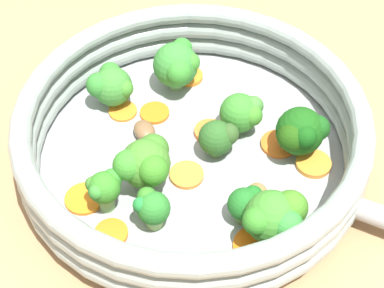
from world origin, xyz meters
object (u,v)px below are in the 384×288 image
(carrot_slice_7, at_px, (155,113))
(carrot_slice_2, at_px, (187,175))
(carrot_slice_4, at_px, (258,247))
(carrot_slice_9, at_px, (123,111))
(carrot_slice_8, at_px, (187,76))
(mushroom_piece_1, at_px, (144,131))
(broccoli_floret_2, at_px, (104,187))
(skillet, at_px, (192,158))
(mushroom_piece_0, at_px, (257,195))
(broccoli_floret_1, at_px, (242,113))
(carrot_slice_3, at_px, (313,164))
(broccoli_floret_8, at_px, (219,138))
(broccoli_floret_0, at_px, (152,207))
(carrot_slice_6, at_px, (278,144))
(broccoli_floret_7, at_px, (145,163))
(carrot_slice_0, at_px, (111,233))
(broccoli_floret_4, at_px, (301,131))
(carrot_slice_1, at_px, (210,132))
(broccoli_floret_5, at_px, (275,217))
(broccoli_floret_3, at_px, (178,65))
(broccoli_floret_6, at_px, (246,204))
(broccoli_floret_9, at_px, (111,85))
(carrot_slice_5, at_px, (84,199))

(carrot_slice_7, bearing_deg, carrot_slice_2, 110.57)
(carrot_slice_4, height_order, carrot_slice_9, same)
(carrot_slice_8, bearing_deg, mushroom_piece_1, 62.29)
(carrot_slice_2, xyz_separation_m, broccoli_floret_2, (0.07, 0.03, 0.03))
(skillet, relative_size, mushroom_piece_0, 11.41)
(carrot_slice_2, bearing_deg, carrot_slice_8, -91.28)
(carrot_slice_4, relative_size, mushroom_piece_1, 1.59)
(skillet, relative_size, broccoli_floret_1, 7.17)
(carrot_slice_9, bearing_deg, carrot_slice_3, 157.56)
(skillet, bearing_deg, mushroom_piece_1, -29.21)
(carrot_slice_2, height_order, broccoli_floret_8, broccoli_floret_8)
(carrot_slice_3, height_order, broccoli_floret_0, broccoli_floret_0)
(broccoli_floret_2, distance_m, broccoli_floret_8, 0.12)
(carrot_slice_6, height_order, carrot_slice_8, same)
(broccoli_floret_2, relative_size, broccoli_floret_7, 0.76)
(skillet, height_order, carrot_slice_7, carrot_slice_7)
(mushroom_piece_0, height_order, mushroom_piece_1, mushroom_piece_1)
(carrot_slice_0, relative_size, broccoli_floret_1, 0.69)
(carrot_slice_2, distance_m, carrot_slice_8, 0.14)
(broccoli_floret_4, bearing_deg, carrot_slice_1, -18.66)
(broccoli_floret_2, distance_m, broccoli_floret_4, 0.19)
(carrot_slice_8, relative_size, broccoli_floret_5, 0.52)
(carrot_slice_3, bearing_deg, broccoli_floret_2, 12.40)
(carrot_slice_8, distance_m, broccoli_floret_1, 0.10)
(broccoli_floret_1, bearing_deg, broccoli_floret_3, -45.16)
(broccoli_floret_1, xyz_separation_m, broccoli_floret_2, (0.13, 0.09, 0.00))
(carrot_slice_7, relative_size, broccoli_floret_5, 0.53)
(broccoli_floret_3, bearing_deg, carrot_slice_1, 114.44)
(broccoli_floret_8, bearing_deg, broccoli_floret_6, 103.88)
(carrot_slice_3, distance_m, carrot_slice_6, 0.04)
(carrot_slice_4, xyz_separation_m, broccoli_floret_9, (0.14, -0.18, 0.02))
(broccoli_floret_9, height_order, mushroom_piece_1, broccoli_floret_9)
(carrot_slice_5, distance_m, broccoli_floret_3, 0.18)
(skillet, distance_m, broccoli_floret_3, 0.10)
(broccoli_floret_2, bearing_deg, carrot_slice_4, 160.02)
(broccoli_floret_7, distance_m, broccoli_floret_9, 0.12)
(carrot_slice_3, height_order, broccoli_floret_4, broccoli_floret_4)
(carrot_slice_1, distance_m, carrot_slice_2, 0.06)
(carrot_slice_8, bearing_deg, carrot_slice_2, 88.72)
(carrot_slice_1, distance_m, carrot_slice_9, 0.09)
(broccoli_floret_5, xyz_separation_m, mushroom_piece_1, (0.11, -0.13, -0.03))
(carrot_slice_1, bearing_deg, carrot_slice_4, 104.71)
(broccoli_floret_8, bearing_deg, broccoli_floret_1, -127.24)
(carrot_slice_7, distance_m, broccoli_floret_3, 0.06)
(carrot_slice_6, relative_size, broccoli_floret_9, 0.73)
(carrot_slice_4, xyz_separation_m, carrot_slice_7, (0.09, -0.17, -0.00))
(carrot_slice_2, bearing_deg, broccoli_floret_0, 59.11)
(carrot_slice_5, height_order, carrot_slice_7, same)
(carrot_slice_4, xyz_separation_m, mushroom_piece_0, (-0.00, -0.05, 0.00))
(carrot_slice_4, bearing_deg, carrot_slice_7, -60.99)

